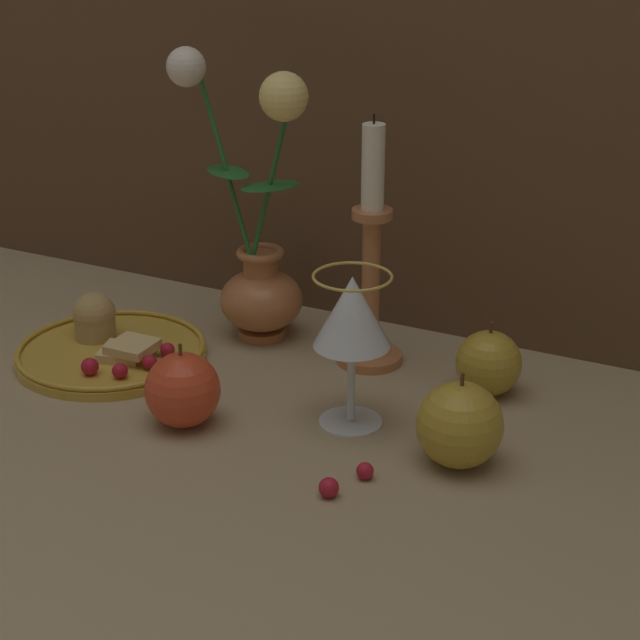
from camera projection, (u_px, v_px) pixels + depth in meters
name	position (u px, v px, depth m)	size (l,w,h in m)	color
ground_plane	(250.00, 395.00, 1.13)	(2.40, 2.40, 0.00)	#9E8966
vase	(258.00, 251.00, 1.22)	(0.17, 0.10, 0.33)	#B77042
plate_with_pastries	(109.00, 345.00, 1.21)	(0.21, 0.21, 0.06)	gold
wine_glass	(352.00, 317.00, 1.02)	(0.08, 0.08, 0.16)	silver
candlestick	(371.00, 268.00, 1.16)	(0.07, 0.07, 0.28)	#B77042
apple_beside_vase	(460.00, 425.00, 0.98)	(0.08, 0.08, 0.09)	#B2932D
apple_near_glass	(183.00, 390.00, 1.05)	(0.08, 0.08, 0.09)	#D14223
apple_at_table_edge	(489.00, 363.00, 1.11)	(0.07, 0.07, 0.08)	#B2932D
berry_near_plate	(329.00, 488.00, 0.94)	(0.02, 0.02, 0.02)	#AD192D
berry_front_center	(365.00, 471.00, 0.97)	(0.02, 0.02, 0.02)	#AD192D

